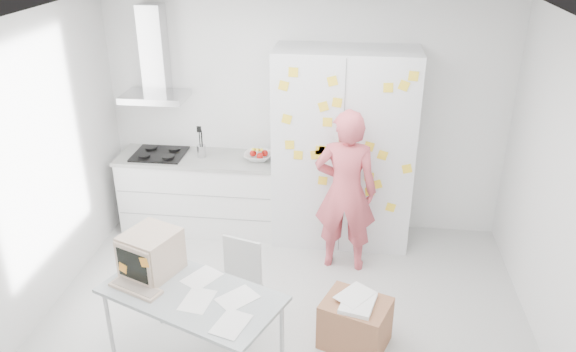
# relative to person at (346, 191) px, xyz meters

# --- Properties ---
(floor) EXTENTS (4.50, 4.00, 0.02)m
(floor) POSITION_rel_person_xyz_m (-0.50, -1.10, -0.89)
(floor) COLOR silver
(floor) RESTS_ON ground
(walls) EXTENTS (4.52, 4.01, 2.70)m
(walls) POSITION_rel_person_xyz_m (-0.50, -0.38, 0.47)
(walls) COLOR white
(walls) RESTS_ON ground
(ceiling) EXTENTS (4.50, 4.00, 0.02)m
(ceiling) POSITION_rel_person_xyz_m (-0.50, -1.10, 1.82)
(ceiling) COLOR white
(ceiling) RESTS_ON walls
(counter_run) EXTENTS (1.84, 0.63, 1.28)m
(counter_run) POSITION_rel_person_xyz_m (-1.70, 0.60, -0.40)
(counter_run) COLOR white
(counter_run) RESTS_ON ground
(range_hood) EXTENTS (0.70, 0.48, 1.01)m
(range_hood) POSITION_rel_person_xyz_m (-2.15, 0.74, 1.08)
(range_hood) COLOR silver
(range_hood) RESTS_ON walls
(tall_cabinet) EXTENTS (1.50, 0.68, 2.20)m
(tall_cabinet) POSITION_rel_person_xyz_m (-0.05, 0.57, 0.22)
(tall_cabinet) COLOR silver
(tall_cabinet) RESTS_ON ground
(person) EXTENTS (0.66, 0.46, 1.75)m
(person) POSITION_rel_person_xyz_m (0.00, 0.00, 0.00)
(person) COLOR #CD4F59
(person) RESTS_ON ground
(desk) EXTENTS (1.57, 1.19, 1.12)m
(desk) POSITION_rel_person_xyz_m (-1.39, -1.53, -0.02)
(desk) COLOR #A0A8AB
(desk) RESTS_ON ground
(chair) EXTENTS (0.48, 0.48, 0.86)m
(chair) POSITION_rel_person_xyz_m (-0.91, -1.11, -0.39)
(chair) COLOR #BBBCB9
(chair) RESTS_ON ground
(cardboard_box) EXTENTS (0.67, 0.60, 0.48)m
(cardboard_box) POSITION_rel_person_xyz_m (0.15, -1.23, -0.65)
(cardboard_box) COLOR #A06845
(cardboard_box) RESTS_ON ground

